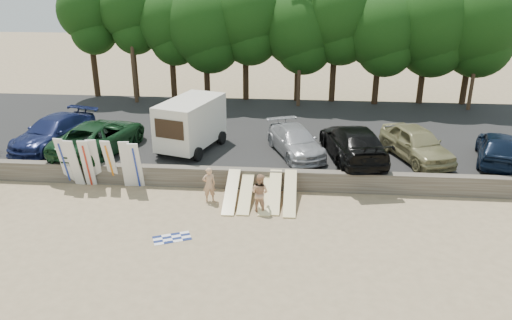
# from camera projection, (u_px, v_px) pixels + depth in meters

# --- Properties ---
(ground) EXTENTS (120.00, 120.00, 0.00)m
(ground) POSITION_uv_depth(u_px,v_px,m) (249.00, 216.00, 21.82)
(ground) COLOR tan
(ground) RESTS_ON ground
(seawall) EXTENTS (44.00, 0.50, 1.00)m
(seawall) POSITION_uv_depth(u_px,v_px,m) (255.00, 179.00, 24.42)
(seawall) COLOR #6B6356
(seawall) RESTS_ON ground
(parking_lot) EXTENTS (44.00, 14.50, 0.70)m
(parking_lot) POSITION_uv_depth(u_px,v_px,m) (265.00, 133.00, 31.43)
(parking_lot) COLOR #282828
(parking_lot) RESTS_ON ground
(treeline) EXTENTS (33.05, 6.39, 9.03)m
(treeline) POSITION_uv_depth(u_px,v_px,m) (308.00, 22.00, 35.49)
(treeline) COLOR #382616
(treeline) RESTS_ON parking_lot
(utility_poles) EXTENTS (25.80, 0.26, 9.00)m
(utility_poles) POSITION_uv_depth(u_px,v_px,m) (300.00, 39.00, 34.51)
(utility_poles) COLOR #473321
(utility_poles) RESTS_ON parking_lot
(box_trailer) EXTENTS (3.48, 4.85, 2.80)m
(box_trailer) POSITION_uv_depth(u_px,v_px,m) (191.00, 122.00, 27.17)
(box_trailer) COLOR silver
(box_trailer) RESTS_ON parking_lot
(car_0) EXTENTS (3.71, 6.16, 1.67)m
(car_0) POSITION_uv_depth(u_px,v_px,m) (54.00, 132.00, 27.90)
(car_0) COLOR #151E4B
(car_0) RESTS_ON parking_lot
(car_1) EXTENTS (4.01, 6.71, 1.75)m
(car_1) POSITION_uv_depth(u_px,v_px,m) (100.00, 136.00, 27.08)
(car_1) COLOR #14381C
(car_1) RESTS_ON parking_lot
(car_2) EXTENTS (3.69, 5.36, 1.44)m
(car_2) POSITION_uv_depth(u_px,v_px,m) (295.00, 141.00, 26.82)
(car_2) COLOR #9F9FA4
(car_2) RESTS_ON parking_lot
(car_3) EXTENTS (3.61, 6.55, 1.80)m
(car_3) POSITION_uv_depth(u_px,v_px,m) (353.00, 143.00, 26.05)
(car_3) COLOR black
(car_3) RESTS_ON parking_lot
(car_4) EXTENTS (3.60, 5.48, 1.73)m
(car_4) POSITION_uv_depth(u_px,v_px,m) (416.00, 143.00, 26.05)
(car_4) COLOR #8D8659
(car_4) RESTS_ON parking_lot
(car_5) EXTENTS (3.24, 5.21, 1.65)m
(car_5) POSITION_uv_depth(u_px,v_px,m) (498.00, 147.00, 25.59)
(car_5) COLOR black
(car_5) RESTS_ON parking_lot
(surfboard_upright_0) EXTENTS (0.60, 0.71, 2.55)m
(surfboard_upright_0) POSITION_uv_depth(u_px,v_px,m) (64.00, 161.00, 24.48)
(surfboard_upright_0) COLOR white
(surfboard_upright_0) RESTS_ON ground
(surfboard_upright_1) EXTENTS (0.57, 0.76, 2.53)m
(surfboard_upright_1) POSITION_uv_depth(u_px,v_px,m) (74.00, 163.00, 24.27)
(surfboard_upright_1) COLOR white
(surfboard_upright_1) RESTS_ON ground
(surfboard_upright_2) EXTENTS (0.55, 0.72, 2.54)m
(surfboard_upright_2) POSITION_uv_depth(u_px,v_px,m) (87.00, 163.00, 24.23)
(surfboard_upright_2) COLOR white
(surfboard_upright_2) RESTS_ON ground
(surfboard_upright_3) EXTENTS (0.60, 0.77, 2.53)m
(surfboard_upright_3) POSITION_uv_depth(u_px,v_px,m) (95.00, 162.00, 24.39)
(surfboard_upright_3) COLOR white
(surfboard_upright_3) RESTS_ON ground
(surfboard_upright_4) EXTENTS (0.56, 0.82, 2.51)m
(surfboard_upright_4) POSITION_uv_depth(u_px,v_px,m) (110.00, 163.00, 24.34)
(surfboard_upright_4) COLOR white
(surfboard_upright_4) RESTS_ON ground
(surfboard_upright_5) EXTENTS (0.59, 0.72, 2.54)m
(surfboard_upright_5) POSITION_uv_depth(u_px,v_px,m) (127.00, 164.00, 24.10)
(surfboard_upright_5) COLOR white
(surfboard_upright_5) RESTS_ON ground
(surfboard_upright_6) EXTENTS (0.55, 0.85, 2.50)m
(surfboard_upright_6) POSITION_uv_depth(u_px,v_px,m) (136.00, 165.00, 24.03)
(surfboard_upright_6) COLOR white
(surfboard_upright_6) RESTS_ON ground
(surfboard_low_0) EXTENTS (0.56, 2.85, 1.07)m
(surfboard_low_0) POSITION_uv_depth(u_px,v_px,m) (231.00, 192.00, 22.95)
(surfboard_low_0) COLOR #F8E29C
(surfboard_low_0) RESTS_ON ground
(surfboard_low_1) EXTENTS (0.56, 2.91, 0.88)m
(surfboard_low_1) POSITION_uv_depth(u_px,v_px,m) (246.00, 193.00, 23.03)
(surfboard_low_1) COLOR #F8E29C
(surfboard_low_1) RESTS_ON ground
(surfboard_low_2) EXTENTS (0.56, 2.93, 0.79)m
(surfboard_low_2) POSITION_uv_depth(u_px,v_px,m) (266.00, 194.00, 23.00)
(surfboard_low_2) COLOR #F8E29C
(surfboard_low_2) RESTS_ON ground
(surfboard_low_3) EXTENTS (0.56, 2.86, 1.04)m
(surfboard_low_3) POSITION_uv_depth(u_px,v_px,m) (275.00, 192.00, 22.99)
(surfboard_low_3) COLOR #F8E29C
(surfboard_low_3) RESTS_ON ground
(surfboard_low_4) EXTENTS (0.56, 2.82, 1.15)m
(surfboard_low_4) POSITION_uv_depth(u_px,v_px,m) (290.00, 193.00, 22.73)
(surfboard_low_4) COLOR #F8E29C
(surfboard_low_4) RESTS_ON ground
(beachgoer_a) EXTENTS (0.71, 0.58, 1.66)m
(beachgoer_a) POSITION_uv_depth(u_px,v_px,m) (209.00, 184.00, 22.98)
(beachgoer_a) COLOR tan
(beachgoer_a) RESTS_ON ground
(beachgoer_b) EXTENTS (1.06, 0.97, 1.76)m
(beachgoer_b) POSITION_uv_depth(u_px,v_px,m) (260.00, 193.00, 22.03)
(beachgoer_b) COLOR tan
(beachgoer_b) RESTS_ON ground
(cooler) EXTENTS (0.47, 0.43, 0.32)m
(cooler) POSITION_uv_depth(u_px,v_px,m) (266.00, 195.00, 23.50)
(cooler) COLOR #299958
(cooler) RESTS_ON ground
(gear_bag) EXTENTS (0.35, 0.31, 0.22)m
(gear_bag) POSITION_uv_depth(u_px,v_px,m) (268.00, 196.00, 23.48)
(gear_bag) COLOR orange
(gear_bag) RESTS_ON ground
(beach_towel) EXTENTS (1.98, 1.98, 0.00)m
(beach_towel) POSITION_uv_depth(u_px,v_px,m) (172.00, 238.00, 20.09)
(beach_towel) COLOR white
(beach_towel) RESTS_ON ground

